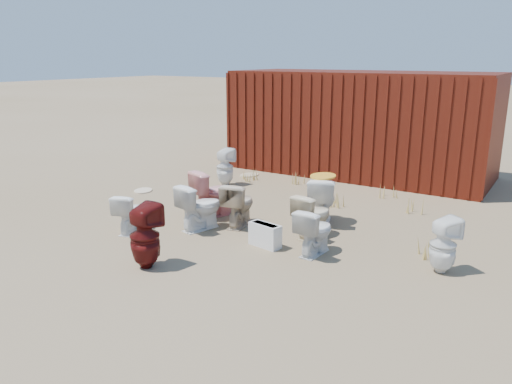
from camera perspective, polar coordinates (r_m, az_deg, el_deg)
The scene contains 22 objects.
ground at distance 8.00m, azimuth -2.33°, elevation -4.76°, with size 100.00×100.00×0.00m, color brown.
shipping_container at distance 12.24m, azimuth 11.80°, elevation 7.72°, with size 6.00×2.40×2.40m, color #470F0B.
toilet_front_a at distance 8.22m, azimuth -14.20°, elevation -2.31°, with size 0.36×0.63×0.64m, color white.
toilet_front_pink at distance 8.79m, azimuth -4.74°, elevation -0.11°, with size 0.46×0.81×0.83m, color pink.
toilet_front_c at distance 8.13m, azimuth -6.41°, elevation -1.68°, with size 0.42×0.74×0.76m, color white.
toilet_front_maroon at distance 6.76m, azimuth -12.57°, elevation -4.98°, with size 0.39×0.40×0.88m, color #56100E.
toilet_front_e at distance 7.13m, azimuth 6.73°, elevation -4.47°, with size 0.38×0.67×0.68m, color silver.
toilet_back_a at distance 10.88m, azimuth -3.57°, elevation 2.86°, with size 0.37×0.37×0.81m, color white.
toilet_back_beige_left at distance 8.26m, azimuth -1.99°, elevation -1.39°, with size 0.42×0.73×0.74m, color #BEA98B.
toilet_back_beige_right at distance 7.80m, azimuth 6.50°, elevation -2.67°, with size 0.39×0.68×0.70m, color beige.
toilet_back_yellowlid at distance 8.46m, azimuth 7.58°, elevation -0.90°, with size 0.45×0.78×0.80m, color white.
toilet_back_e at distance 6.91m, azimuth 20.60°, elevation -5.71°, with size 0.34×0.35×0.75m, color white.
yellow_lid at distance 8.36m, azimuth 7.67°, elevation 1.82°, with size 0.41×0.51×0.03m, color gold.
loose_tank at distance 7.41m, azimuth 1.04°, elevation -4.95°, with size 0.50×0.20×0.35m, color silver.
loose_lid_near at distance 11.86m, azimuth -0.78°, elevation 1.97°, with size 0.38×0.49×0.02m, color #BCAF88.
loose_lid_far at distance 10.73m, azimuth -12.78°, elevation 0.15°, with size 0.36×0.47×0.02m, color beige.
weed_clump_a at distance 11.33m, azimuth -1.09°, elevation 1.96°, with size 0.36×0.36×0.27m, color #B19547.
weed_clump_b at distance 9.49m, azimuth 9.54°, elevation -0.95°, with size 0.32×0.32×0.24m, color #B19547.
weed_clump_c at distance 9.43m, azimuth 17.89°, elevation -1.42°, with size 0.36×0.36×0.30m, color #B19547.
weed_clump_d at distance 11.05m, azimuth 4.72°, elevation 1.65°, with size 0.30×0.30×0.29m, color #B19547.
weed_clump_e at distance 10.27m, azimuth 15.07°, elevation 0.04°, with size 0.34×0.34×0.27m, color #B19547.
weed_clump_f at distance 7.44m, azimuth 18.86°, elevation -6.13°, with size 0.28×0.28×0.25m, color #B19547.
Camera 1 is at (4.32, -6.15, 2.73)m, focal length 35.00 mm.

